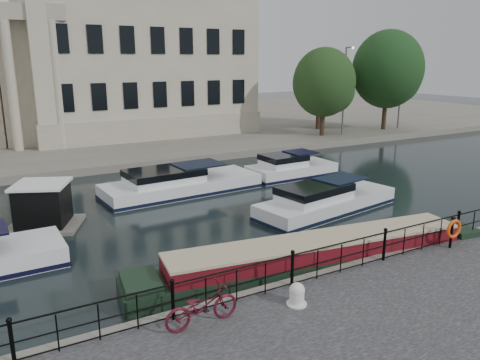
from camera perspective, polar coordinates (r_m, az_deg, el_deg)
name	(u,v)px	position (r m, az deg, el deg)	size (l,w,h in m)	color
ground_plane	(255,274)	(17.22, 1.84, -11.40)	(160.00, 160.00, 0.00)	black
far_bank	(66,129)	(53.35, -20.46, 5.81)	(120.00, 42.00, 0.55)	#6B665B
railing	(292,267)	(15.02, 6.40, -10.49)	(24.14, 0.14, 1.22)	black
civic_building	(56,64)	(48.46, -21.52, 12.98)	(53.55, 31.84, 16.85)	#ADA38C
lamp_posts	(374,88)	(48.15, 16.05, 10.73)	(8.24, 1.55, 8.07)	#59595B
bicycle	(202,306)	(13.02, -4.69, -15.06)	(0.74, 2.13, 1.12)	#4F0E1C
mooring_bollard	(297,294)	(14.13, 6.95, -13.68)	(0.61, 0.61, 0.69)	silver
life_ring_post	(454,229)	(19.44, 24.59, -5.48)	(0.75, 0.20, 1.22)	black
narrowboat	(319,259)	(17.75, 9.64, -9.48)	(14.58, 3.86, 1.53)	black
harbour_hut	(43,207)	(23.21, -22.85, -3.11)	(3.88, 3.62, 2.19)	#6B665B
cabin_cruisers	(196,202)	(24.34, -5.33, -2.64)	(26.57, 10.60, 1.99)	white
trees	(357,78)	(48.10, 14.07, 11.94)	(14.43, 9.67, 9.86)	black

